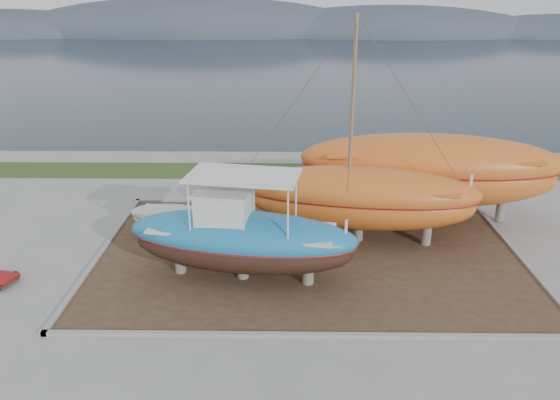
# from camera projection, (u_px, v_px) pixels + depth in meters

# --- Properties ---
(ground) EXTENTS (140.00, 140.00, 0.00)m
(ground) POSITION_uv_depth(u_px,v_px,m) (313.00, 303.00, 20.18)
(ground) COLOR gray
(ground) RESTS_ON ground
(dirt_patch) EXTENTS (18.00, 12.00, 0.06)m
(dirt_patch) POSITION_uv_depth(u_px,v_px,m) (309.00, 254.00, 23.90)
(dirt_patch) COLOR #422D1E
(dirt_patch) RESTS_ON ground
(curb_frame) EXTENTS (18.60, 12.60, 0.15)m
(curb_frame) POSITION_uv_depth(u_px,v_px,m) (309.00, 253.00, 23.88)
(curb_frame) COLOR gray
(curb_frame) RESTS_ON ground
(grass_strip) EXTENTS (44.00, 3.00, 0.08)m
(grass_strip) POSITION_uv_depth(u_px,v_px,m) (302.00, 171.00, 34.61)
(grass_strip) COLOR #284219
(grass_strip) RESTS_ON ground
(sea) EXTENTS (260.00, 100.00, 0.04)m
(sea) POSITION_uv_depth(u_px,v_px,m) (294.00, 62.00, 85.38)
(sea) COLOR #182530
(sea) RESTS_ON ground
(mountain_ridge) EXTENTS (200.00, 36.00, 20.00)m
(mountain_ridge) POSITION_uv_depth(u_px,v_px,m) (292.00, 34.00, 136.61)
(mountain_ridge) COLOR #333D49
(mountain_ridge) RESTS_ON ground
(blue_caique) EXTENTS (9.41, 4.25, 4.36)m
(blue_caique) POSITION_uv_depth(u_px,v_px,m) (242.00, 228.00, 21.10)
(blue_caique) COLOR #1C77B0
(blue_caique) RESTS_ON dirt_patch
(white_dinghy) EXTENTS (4.88, 2.68, 1.39)m
(white_dinghy) POSITION_uv_depth(u_px,v_px,m) (177.00, 221.00, 25.38)
(white_dinghy) COLOR silver
(white_dinghy) RESTS_ON dirt_patch
(orange_sailboat) EXTENTS (10.89, 4.53, 9.91)m
(orange_sailboat) POSITION_uv_depth(u_px,v_px,m) (364.00, 135.00, 23.35)
(orange_sailboat) COLOR #C55C1E
(orange_sailboat) RESTS_ON dirt_patch
(orange_bare_hull) EXTENTS (13.00, 5.04, 4.16)m
(orange_bare_hull) POSITION_uv_depth(u_px,v_px,m) (428.00, 178.00, 26.89)
(orange_bare_hull) COLOR #C55C1E
(orange_bare_hull) RESTS_ON dirt_patch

